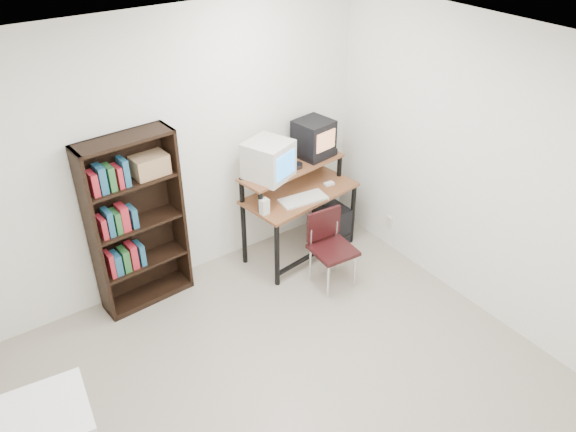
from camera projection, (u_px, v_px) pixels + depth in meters
floor at (302, 399)px, 4.38m from camera, size 4.00×4.00×0.01m
ceiling at (308, 72)px, 2.99m from camera, size 4.00×4.00×0.01m
back_wall at (174, 155)px, 5.07m from camera, size 4.00×0.01×2.60m
right_wall at (499, 182)px, 4.65m from camera, size 0.01×4.00×2.60m
computer_desk at (299, 196)px, 5.68m from camera, size 1.24×0.74×0.98m
crt_monitor at (269, 160)px, 5.31m from camera, size 0.50×0.50×0.37m
vcr at (316, 154)px, 5.76m from camera, size 0.40×0.32×0.08m
crt_tv at (314, 136)px, 5.64m from camera, size 0.39×0.39×0.32m
cd_spindle at (297, 166)px, 5.55m from camera, size 0.16×0.16×0.05m
keyboard at (303, 200)px, 5.50m from camera, size 0.49×0.26×0.03m
mousepad at (328, 185)px, 5.79m from camera, size 0.27×0.24×0.01m
mouse at (329, 184)px, 5.76m from camera, size 0.10×0.07×0.03m
desk_speaker at (264, 207)px, 5.26m from camera, size 0.08×0.08×0.17m
pc_tower at (331, 221)px, 6.16m from camera, size 0.20×0.45×0.42m
school_chair at (330, 242)px, 5.36m from camera, size 0.41×0.41×0.77m
bookshelf at (135, 220)px, 4.97m from camera, size 0.85×0.34×1.66m
wall_outlet at (389, 222)px, 5.98m from camera, size 0.02×0.08×0.12m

